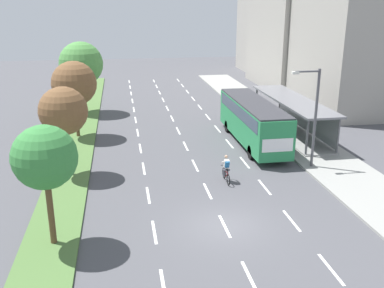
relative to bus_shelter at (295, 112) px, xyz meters
The scene contains 15 objects.
ground_plane 17.62m from the bus_shelter, 122.96° to the right, with size 140.00×140.00×0.00m, color #4C4C51.
median_strip 18.69m from the bus_shelter, 163.44° to the left, with size 2.60×52.00×0.12m, color #4C7038.
sidewalk_right 5.60m from the bus_shelter, 93.03° to the left, with size 4.50×52.00×0.15m, color gray.
lane_divider_left 13.95m from the bus_shelter, 160.46° to the left, with size 0.14×49.65×0.01m.
lane_divider_center 10.76m from the bus_shelter, 154.11° to the left, with size 0.14×49.65×0.01m.
lane_divider_right 7.82m from the bus_shelter, 142.51° to the left, with size 0.14×49.65×0.01m.
bus_shelter is the anchor object (origin of this frame).
bus 4.73m from the bus_shelter, 154.84° to the right, with size 2.54×11.29×3.37m.
cyclist 12.35m from the bus_shelter, 131.30° to the right, with size 0.46×1.82×1.71m.
median_tree_nearest 23.38m from the bus_shelter, 139.40° to the right, with size 2.83×2.83×5.55m.
median_tree_second 19.16m from the bus_shelter, 159.65° to the right, with size 3.00×3.00×5.65m.
median_tree_third 18.20m from the bus_shelter, behind, with size 3.57×3.57×6.14m.
median_tree_fourth 21.01m from the bus_shelter, 149.85° to the left, with size 4.26×4.26×6.94m.
streetlight 8.42m from the bus_shelter, 104.97° to the right, with size 1.91×0.24×6.50m.
building_near_right 14.88m from the bus_shelter, 39.54° to the left, with size 9.68×12.52×20.44m, color #A39E93.
Camera 1 is at (-4.77, -18.78, 10.54)m, focal length 40.67 mm.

